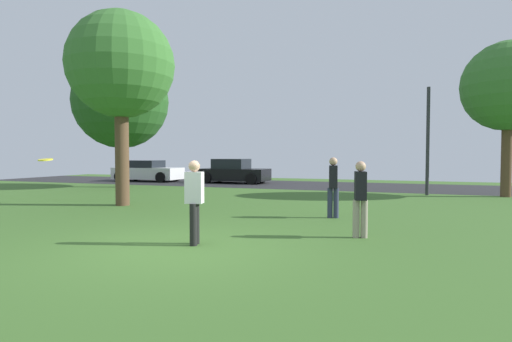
{
  "coord_description": "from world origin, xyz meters",
  "views": [
    {
      "loc": [
        3.92,
        -6.38,
        1.7
      ],
      "look_at": [
        0.0,
        4.27,
        1.24
      ],
      "focal_mm": 28.91,
      "sensor_mm": 36.0,
      "label": 1
    }
  ],
  "objects_px": {
    "person_bystander": "(333,185)",
    "maple_tree_near": "(121,66)",
    "person_walking": "(360,196)",
    "parked_car_white": "(147,171)",
    "street_lamp_post": "(428,141)",
    "frisbee_disc": "(45,160)",
    "person_thrower": "(194,199)",
    "parked_car_black": "(234,172)",
    "oak_tree_left": "(508,87)",
    "birch_tree_lone": "(121,102)"
  },
  "relations": [
    {
      "from": "person_bystander",
      "to": "maple_tree_near",
      "type": "bearing_deg",
      "value": 77.14
    },
    {
      "from": "parked_car_white",
      "to": "parked_car_black",
      "type": "height_order",
      "value": "parked_car_black"
    },
    {
      "from": "person_thrower",
      "to": "parked_car_black",
      "type": "distance_m",
      "value": 16.89
    },
    {
      "from": "person_bystander",
      "to": "frisbee_disc",
      "type": "distance_m",
      "value": 6.89
    },
    {
      "from": "parked_car_black",
      "to": "person_bystander",
      "type": "bearing_deg",
      "value": -55.76
    },
    {
      "from": "person_bystander",
      "to": "person_walking",
      "type": "relative_size",
      "value": 1.04
    },
    {
      "from": "parked_car_white",
      "to": "street_lamp_post",
      "type": "distance_m",
      "value": 16.8
    },
    {
      "from": "person_thrower",
      "to": "birch_tree_lone",
      "type": "bearing_deg",
      "value": -58.83
    },
    {
      "from": "frisbee_disc",
      "to": "parked_car_black",
      "type": "distance_m",
      "value": 16.73
    },
    {
      "from": "frisbee_disc",
      "to": "parked_car_black",
      "type": "xyz_separation_m",
      "value": [
        -3.03,
        16.43,
        -0.94
      ]
    },
    {
      "from": "oak_tree_left",
      "to": "person_walking",
      "type": "distance_m",
      "value": 11.88
    },
    {
      "from": "parked_car_black",
      "to": "street_lamp_post",
      "type": "bearing_deg",
      "value": -20.94
    },
    {
      "from": "person_bystander",
      "to": "parked_car_white",
      "type": "xyz_separation_m",
      "value": [
        -13.69,
        11.14,
        -0.27
      ]
    },
    {
      "from": "frisbee_disc",
      "to": "parked_car_black",
      "type": "relative_size",
      "value": 0.07
    },
    {
      "from": "frisbee_disc",
      "to": "person_walking",
      "type": "bearing_deg",
      "value": 22.29
    },
    {
      "from": "person_walking",
      "to": "birch_tree_lone",
      "type": "bearing_deg",
      "value": 42.74
    },
    {
      "from": "person_walking",
      "to": "parked_car_black",
      "type": "bearing_deg",
      "value": 19.86
    },
    {
      "from": "parked_car_black",
      "to": "person_thrower",
      "type": "bearing_deg",
      "value": -69.2
    },
    {
      "from": "frisbee_disc",
      "to": "parked_car_white",
      "type": "distance_m",
      "value": 18.28
    },
    {
      "from": "person_thrower",
      "to": "person_walking",
      "type": "height_order",
      "value": "person_thrower"
    },
    {
      "from": "person_walking",
      "to": "parked_car_black",
      "type": "distance_m",
      "value": 16.6
    },
    {
      "from": "birch_tree_lone",
      "to": "street_lamp_post",
      "type": "bearing_deg",
      "value": 3.47
    },
    {
      "from": "birch_tree_lone",
      "to": "frisbee_disc",
      "type": "xyz_separation_m",
      "value": [
        7.26,
        -11.5,
        -2.84
      ]
    },
    {
      "from": "person_thrower",
      "to": "person_bystander",
      "type": "xyz_separation_m",
      "value": [
        1.89,
        4.2,
        0.02
      ]
    },
    {
      "from": "birch_tree_lone",
      "to": "street_lamp_post",
      "type": "height_order",
      "value": "birch_tree_lone"
    },
    {
      "from": "oak_tree_left",
      "to": "parked_car_white",
      "type": "relative_size",
      "value": 1.43
    },
    {
      "from": "birch_tree_lone",
      "to": "person_walking",
      "type": "bearing_deg",
      "value": -34.88
    },
    {
      "from": "oak_tree_left",
      "to": "street_lamp_post",
      "type": "distance_m",
      "value": 3.66
    },
    {
      "from": "birch_tree_lone",
      "to": "person_bystander",
      "type": "xyz_separation_m",
      "value": [
        12.11,
        -6.66,
        -3.55
      ]
    },
    {
      "from": "street_lamp_post",
      "to": "person_thrower",
      "type": "bearing_deg",
      "value": -111.07
    },
    {
      "from": "person_thrower",
      "to": "parked_car_black",
      "type": "relative_size",
      "value": 0.39
    },
    {
      "from": "person_thrower",
      "to": "person_bystander",
      "type": "height_order",
      "value": "person_bystander"
    },
    {
      "from": "person_thrower",
      "to": "parked_car_black",
      "type": "xyz_separation_m",
      "value": [
        -6.0,
        15.79,
        -0.22
      ]
    },
    {
      "from": "oak_tree_left",
      "to": "maple_tree_near",
      "type": "height_order",
      "value": "maple_tree_near"
    },
    {
      "from": "person_bystander",
      "to": "street_lamp_post",
      "type": "distance_m",
      "value": 8.12
    },
    {
      "from": "birch_tree_lone",
      "to": "parked_car_black",
      "type": "height_order",
      "value": "birch_tree_lone"
    },
    {
      "from": "frisbee_disc",
      "to": "parked_car_white",
      "type": "height_order",
      "value": "frisbee_disc"
    },
    {
      "from": "maple_tree_near",
      "to": "parked_car_white",
      "type": "height_order",
      "value": "maple_tree_near"
    },
    {
      "from": "maple_tree_near",
      "to": "parked_car_white",
      "type": "relative_size",
      "value": 1.48
    },
    {
      "from": "birch_tree_lone",
      "to": "frisbee_disc",
      "type": "height_order",
      "value": "birch_tree_lone"
    },
    {
      "from": "parked_car_white",
      "to": "street_lamp_post",
      "type": "xyz_separation_m",
      "value": [
        16.33,
        -3.58,
        1.63
      ]
    },
    {
      "from": "oak_tree_left",
      "to": "parked_car_black",
      "type": "distance_m",
      "value": 14.46
    },
    {
      "from": "birch_tree_lone",
      "to": "person_bystander",
      "type": "bearing_deg",
      "value": -28.82
    },
    {
      "from": "person_bystander",
      "to": "frisbee_disc",
      "type": "bearing_deg",
      "value": 124.61
    },
    {
      "from": "birch_tree_lone",
      "to": "parked_car_black",
      "type": "distance_m",
      "value": 7.51
    },
    {
      "from": "frisbee_disc",
      "to": "street_lamp_post",
      "type": "height_order",
      "value": "street_lamp_post"
    },
    {
      "from": "person_thrower",
      "to": "maple_tree_near",
      "type": "bearing_deg",
      "value": -53.11
    },
    {
      "from": "person_bystander",
      "to": "parked_car_white",
      "type": "bearing_deg",
      "value": 40.55
    },
    {
      "from": "oak_tree_left",
      "to": "parked_car_white",
      "type": "height_order",
      "value": "oak_tree_left"
    },
    {
      "from": "maple_tree_near",
      "to": "frisbee_disc",
      "type": "relative_size",
      "value": 22.13
    }
  ]
}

